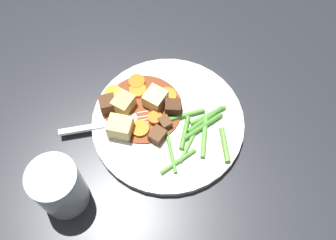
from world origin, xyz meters
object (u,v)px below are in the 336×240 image
object	(u,v)px
meat_chunk_0	(157,135)
fork	(114,123)
potato_chunk_0	(124,104)
carrot_slice_3	(137,82)
dinner_plate	(168,122)
potato_chunk_2	(155,99)
carrot_slice_2	(140,129)
carrot_slice_1	(167,96)
meat_chunk_3	(166,123)
carrot_slice_5	(155,118)
meat_chunk_1	(173,108)
potato_chunk_1	(120,127)
carrot_slice_0	(138,90)
water_glass	(59,187)
carrot_slice_4	(113,95)
meat_chunk_2	(108,104)

from	to	relation	value
meat_chunk_0	fork	bearing A→B (deg)	8.03
potato_chunk_0	meat_chunk_0	size ratio (longest dim) A/B	1.35
carrot_slice_3	dinner_plate	bearing A→B (deg)	154.38
potato_chunk_2	potato_chunk_0	bearing A→B (deg)	37.64
carrot_slice_2	potato_chunk_2	xyz separation A→B (m)	(0.00, -0.06, 0.01)
carrot_slice_1	potato_chunk_0	bearing A→B (deg)	43.02
carrot_slice_3	meat_chunk_3	world-z (taller)	meat_chunk_3
carrot_slice_5	meat_chunk_1	distance (m)	0.04
carrot_slice_2	potato_chunk_1	size ratio (longest dim) A/B	0.80
carrot_slice_5	potato_chunk_2	world-z (taller)	potato_chunk_2
carrot_slice_0	carrot_slice_5	world-z (taller)	carrot_slice_5
potato_chunk_0	fork	xyz separation A→B (m)	(-0.00, 0.03, -0.01)
carrot_slice_0	carrot_slice_5	size ratio (longest dim) A/B	1.24
meat_chunk_1	water_glass	xyz separation A→B (m)	(0.08, 0.21, 0.02)
potato_chunk_0	potato_chunk_2	size ratio (longest dim) A/B	0.98
carrot_slice_4	meat_chunk_2	bearing A→B (deg)	104.91
carrot_slice_0	meat_chunk_2	xyz separation A→B (m)	(0.03, 0.05, 0.01)
fork	water_glass	bearing A→B (deg)	88.50
carrot_slice_0	water_glass	bearing A→B (deg)	87.95
carrot_slice_3	meat_chunk_2	world-z (taller)	meat_chunk_2
carrot_slice_4	potato_chunk_2	size ratio (longest dim) A/B	0.89
meat_chunk_0	dinner_plate	bearing A→B (deg)	-91.99
carrot_slice_0	meat_chunk_0	bearing A→B (deg)	138.72
carrot_slice_3	meat_chunk_2	bearing A→B (deg)	75.10
carrot_slice_3	meat_chunk_1	bearing A→B (deg)	165.71
carrot_slice_0	carrot_slice_3	xyz separation A→B (m)	(0.01, -0.01, 0.00)
meat_chunk_1	water_glass	distance (m)	0.22
dinner_plate	carrot_slice_4	xyz separation A→B (m)	(0.11, 0.00, 0.01)
dinner_plate	meat_chunk_1	world-z (taller)	meat_chunk_1
meat_chunk_3	fork	size ratio (longest dim) A/B	0.14
carrot_slice_5	carrot_slice_2	bearing A→B (deg)	64.52
dinner_plate	carrot_slice_3	world-z (taller)	carrot_slice_3
water_glass	dinner_plate	bearing A→B (deg)	-113.34
carrot_slice_5	meat_chunk_3	distance (m)	0.02
carrot_slice_4	carrot_slice_5	size ratio (longest dim) A/B	1.31
potato_chunk_1	fork	distance (m)	0.02
carrot_slice_5	meat_chunk_2	distance (m)	0.08
meat_chunk_1	water_glass	bearing A→B (deg)	68.53
carrot_slice_0	carrot_slice_4	world-z (taller)	same
carrot_slice_1	carrot_slice_4	world-z (taller)	same
meat_chunk_2	fork	world-z (taller)	meat_chunk_2
potato_chunk_1	carrot_slice_3	bearing A→B (deg)	-75.81
dinner_plate	meat_chunk_2	bearing A→B (deg)	14.66
meat_chunk_0	meat_chunk_1	world-z (taller)	meat_chunk_1
dinner_plate	carrot_slice_3	xyz separation A→B (m)	(0.08, -0.04, 0.01)
potato_chunk_2	meat_chunk_1	bearing A→B (deg)	178.29
carrot_slice_0	potato_chunk_1	distance (m)	0.08
carrot_slice_3	fork	xyz separation A→B (m)	(-0.01, 0.09, -0.00)
meat_chunk_3	water_glass	xyz separation A→B (m)	(0.08, 0.18, 0.03)
carrot_slice_2	potato_chunk_1	xyz separation A→B (m)	(0.03, 0.02, 0.01)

